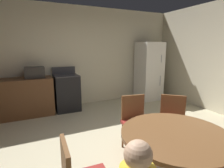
{
  "coord_description": "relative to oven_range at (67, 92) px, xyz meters",
  "views": [
    {
      "loc": [
        -1.26,
        -2.15,
        1.61
      ],
      "look_at": [
        0.21,
        1.0,
        0.9
      ],
      "focal_mm": 28.74,
      "sensor_mm": 36.0,
      "label": 1
    }
  ],
  "objects": [
    {
      "name": "chair_northeast",
      "position": [
        1.12,
        -2.6,
        0.03
      ],
      "size": [
        0.57,
        0.57,
        0.87
      ],
      "rotation": [
        0.0,
        0.0,
        3.97
      ],
      "color": "brown",
      "rests_on": "ground"
    },
    {
      "name": "microwave",
      "position": [
        -0.72,
        -0.0,
        0.56
      ],
      "size": [
        0.44,
        0.32,
        0.26
      ],
      "primitive_type": "cube",
      "color": "#2D2B28",
      "rests_on": "kitchen_counter"
    },
    {
      "name": "dining_table",
      "position": [
        0.45,
        -3.32,
        0.13
      ],
      "size": [
        1.11,
        1.11,
        0.76
      ],
      "color": "brown",
      "rests_on": "ground"
    },
    {
      "name": "kitchen_counter",
      "position": [
        -1.35,
        -0.0,
        -0.02
      ],
      "size": [
        1.99,
        0.6,
        0.9
      ],
      "primitive_type": "cube",
      "color": "brown",
      "rests_on": "ground"
    },
    {
      "name": "wall_back",
      "position": [
        0.42,
        0.4,
        0.88
      ],
      "size": [
        6.12,
        0.12,
        2.7
      ],
      "primitive_type": "cube",
      "color": "beige",
      "rests_on": "ground"
    },
    {
      "name": "refrigerator",
      "position": [
        2.53,
        -0.05,
        0.41
      ],
      "size": [
        0.68,
        0.68,
        1.76
      ],
      "color": "white",
      "rests_on": "ground"
    },
    {
      "name": "oven_range",
      "position": [
        0.0,
        0.0,
        0.0
      ],
      "size": [
        0.6,
        0.6,
        1.1
      ],
      "color": "black",
      "rests_on": "ground"
    },
    {
      "name": "chair_north",
      "position": [
        0.6,
        -2.35,
        0.03
      ],
      "size": [
        0.45,
        0.45,
        0.87
      ],
      "rotation": [
        0.0,
        0.0,
        4.56
      ],
      "color": "brown",
      "rests_on": "ground"
    },
    {
      "name": "ground_plane",
      "position": [
        0.42,
        -2.43,
        -0.47
      ],
      "size": [
        14.0,
        14.0,
        0.0
      ],
      "primitive_type": "plane",
      "color": "beige"
    }
  ]
}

